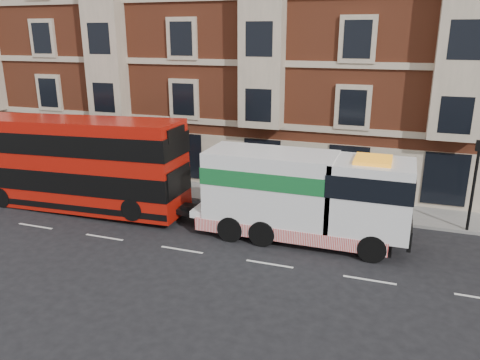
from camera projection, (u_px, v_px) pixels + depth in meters
name	position (u px, v px, depth m)	size (l,w,h in m)	color
ground	(182.00, 250.00, 20.52)	(120.00, 120.00, 0.00)	black
sidewalk	(239.00, 195.00, 27.25)	(90.00, 3.00, 0.15)	slate
victorian_terrace	(284.00, 18.00, 30.87)	(45.00, 12.00, 20.40)	brown
lamp_post_west	(134.00, 149.00, 27.20)	(0.35, 0.15, 4.35)	black
lamp_post_east	(475.00, 179.00, 21.51)	(0.35, 0.15, 4.35)	black
double_decker_bus	(75.00, 162.00, 24.69)	(12.07, 2.77, 4.89)	#B31409
tow_truck	(300.00, 195.00, 21.01)	(9.67, 2.86, 4.03)	white
pedestrian	(37.00, 166.00, 29.94)	(0.62, 0.41, 1.71)	#192132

